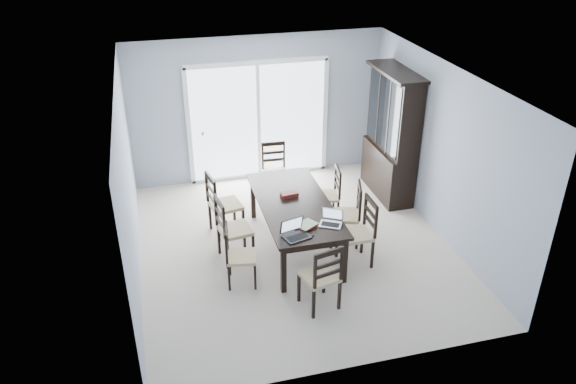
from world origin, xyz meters
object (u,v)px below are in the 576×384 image
laptop_dark (297,234)px  chair_end_near (324,272)px  chair_right_near (362,225)px  chair_left_mid (228,223)px  game_box (289,195)px  chair_left_near (235,249)px  chair_right_mid (351,208)px  chair_right_far (331,189)px  chair_end_far (274,164)px  cell_phone (310,235)px  china_hutch (391,136)px  chair_left_far (219,198)px  dining_table (295,207)px  laptop_silver (331,222)px  hot_tub (238,133)px

laptop_dark → chair_end_near: bearing=-88.1°
chair_right_near → laptop_dark: (-1.03, -0.30, 0.20)m
chair_left_mid → game_box: bearing=97.7°
chair_left_near → chair_right_mid: (1.84, 0.56, 0.06)m
chair_right_near → game_box: (-0.84, 0.80, 0.18)m
chair_left_near → laptop_dark: 0.87m
chair_right_mid → chair_end_near: 1.65m
chair_right_far → chair_end_far: bearing=40.4°
cell_phone → game_box: bearing=92.4°
china_hutch → cell_phone: (-2.06, -2.15, -0.32)m
chair_left_far → chair_right_near: size_ratio=1.03×
chair_left_far → chair_end_near: bearing=14.1°
chair_right_near → chair_end_far: size_ratio=1.04×
chair_left_mid → chair_right_near: (1.80, -0.52, -0.00)m
dining_table → chair_right_mid: 0.85m
chair_right_far → dining_table: bearing=137.2°
cell_phone → game_box: (0.01, 1.10, 0.03)m
chair_left_mid → chair_end_near: size_ratio=1.04×
chair_left_far → chair_right_far: chair_left_far is taller
chair_left_far → dining_table: bearing=47.0°
dining_table → chair_left_near: 1.19m
laptop_silver → cell_phone: 0.39m
laptop_silver → hot_tub: 4.19m
laptop_silver → game_box: laptop_silver is taller
game_box → hot_tub: (-0.19, 3.23, -0.29)m
chair_right_far → laptop_silver: chair_right_far is taller
laptop_dark → game_box: (0.18, 1.10, -0.02)m
chair_left_near → cell_phone: 1.01m
chair_right_mid → hot_tub: (-1.07, 3.51, -0.10)m
laptop_dark → laptop_silver: (0.52, 0.19, -0.01)m
chair_right_near → chair_end_far: chair_right_near is taller
chair_right_far → game_box: chair_right_far is taller
chair_left_mid → chair_left_far: bearing=173.3°
chair_right_far → laptop_silver: (-0.47, -1.35, 0.25)m
chair_right_near → game_box: chair_right_near is taller
dining_table → chair_end_far: 1.68m
chair_left_near → game_box: chair_left_near is taller
china_hutch → chair_right_near: 2.26m
chair_end_near → cell_phone: bearing=77.7°
chair_left_near → laptop_dark: chair_left_near is taller
chair_right_mid → laptop_dark: 1.36m
chair_right_near → laptop_dark: bearing=106.0°
chair_right_mid → hot_tub: bearing=33.7°
laptop_dark → hot_tub: laptop_dark is taller
dining_table → chair_right_mid: chair_right_mid is taller
chair_right_near → cell_phone: 0.92m
china_hutch → chair_left_far: bearing=-168.6°
chair_left_far → chair_end_far: chair_left_far is taller
chair_end_far → hot_tub: (-0.32, 1.75, -0.09)m
cell_phone → hot_tub: (-0.18, 4.33, -0.27)m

